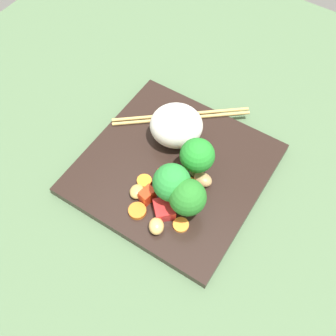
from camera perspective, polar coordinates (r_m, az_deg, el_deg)
The scene contains 20 objects.
ground_plane at distance 69.58cm, azimuth 0.74°, elevation -0.89°, with size 110.00×110.00×2.00cm, color #4D6946.
square_plate at distance 68.09cm, azimuth 0.75°, elevation -0.10°, with size 28.46×28.46×1.52cm, color black.
rice_mound at distance 67.97cm, azimuth 1.15°, elevation 5.88°, with size 8.74×7.92×6.97cm, color white.
broccoli_floret_0 at distance 60.11cm, azimuth 0.53°, elevation -2.06°, with size 5.71×5.71×7.88cm.
broccoli_floret_1 at distance 62.73cm, azimuth 4.06°, elevation 1.67°, with size 5.43×5.43×7.95cm.
broccoli_floret_2 at distance 59.18cm, azimuth 2.72°, elevation -4.11°, with size 5.50×5.50×7.59cm.
carrot_slice_0 at distance 62.13cm, azimuth 1.78°, elevation -7.86°, with size 2.42×2.42×0.45cm, color orange.
carrot_slice_1 at distance 65.34cm, azimuth 2.86°, elevation -2.29°, with size 2.58×2.58×0.62cm, color orange.
carrot_slice_2 at distance 66.01cm, azimuth 1.34°, elevation -1.29°, with size 2.49×2.49×0.54cm, color orange.
carrot_slice_3 at distance 64.38cm, azimuth 2.88°, elevation -3.90°, with size 3.20×3.20×0.49cm, color orange.
carrot_slice_4 at distance 65.71cm, azimuth -3.29°, elevation -1.81°, with size 2.38×2.38×0.59cm, color orange.
carrot_slice_5 at distance 63.11cm, azimuth -4.25°, elevation -5.94°, with size 2.75×2.75×0.76cm, color orange.
pepper_chunk_0 at distance 64.74cm, azimuth -0.14°, elevation -2.40°, with size 2.20×1.93×1.39cm, color red.
pepper_chunk_1 at distance 62.40cm, azimuth -0.53°, elevation -5.72°, with size 2.97×3.21×1.94cm, color red.
pepper_chunk_2 at distance 65.68cm, azimuth -0.71°, elevation -0.79°, with size 2.00×1.66×1.69cm, color red.
pepper_chunk_3 at distance 63.21cm, azimuth -2.56°, elevation -4.00°, with size 2.36×1.70×2.39cm, color red.
chicken_piece_0 at distance 65.12cm, azimuth 4.68°, elevation -1.79°, with size 3.08×2.33×1.80cm, color tan.
chicken_piece_1 at distance 64.30cm, azimuth -4.30°, elevation -3.27°, with size 2.56×2.28×1.47cm, color tan.
chicken_piece_2 at distance 61.13cm, azimuth -1.62°, elevation -8.03°, with size 2.71×2.25×2.08cm, color tan.
chopstick_pair at distance 73.40cm, azimuth 1.82°, elevation 7.15°, with size 16.76×19.64×0.60cm.
Camera 1 is at (31.13, 19.66, 58.04)cm, focal length 44.10 mm.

